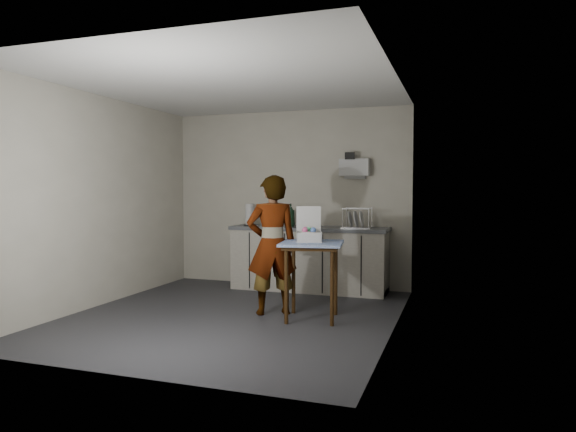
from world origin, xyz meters
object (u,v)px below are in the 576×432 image
(soap_bottle, at_px, (291,215))
(soda_can, at_px, (309,222))
(side_table, at_px, (312,252))
(bakery_box, at_px, (309,234))
(paper_towel, at_px, (250,215))
(dark_bottle, at_px, (289,217))
(standing_man, at_px, (272,245))
(kitchen_counter, at_px, (309,260))
(dish_rack, at_px, (357,223))

(soap_bottle, height_order, soda_can, soap_bottle)
(side_table, relative_size, bakery_box, 2.22)
(side_table, distance_m, soap_bottle, 1.72)
(side_table, height_order, paper_towel, paper_towel)
(paper_towel, relative_size, bakery_box, 0.82)
(dark_bottle, xyz_separation_m, paper_towel, (-0.57, -0.12, 0.02))
(soda_can, relative_size, bakery_box, 0.36)
(bakery_box, bearing_deg, soap_bottle, 97.17)
(standing_man, height_order, soda_can, standing_man)
(paper_towel, bearing_deg, side_table, -47.25)
(kitchen_counter, height_order, dish_rack, dish_rack)
(bakery_box, bearing_deg, dark_bottle, 97.54)
(dark_bottle, height_order, paper_towel, paper_towel)
(soda_can, height_order, bakery_box, bakery_box)
(soap_bottle, distance_m, paper_towel, 0.62)
(dish_rack, bearing_deg, soap_bottle, 179.81)
(soap_bottle, bearing_deg, paper_towel, -176.74)
(side_table, distance_m, standing_man, 0.51)
(side_table, distance_m, paper_towel, 2.04)
(kitchen_counter, xyz_separation_m, soap_bottle, (-0.26, -0.05, 0.65))
(side_table, relative_size, soap_bottle, 2.63)
(side_table, relative_size, paper_towel, 2.70)
(kitchen_counter, distance_m, soda_can, 0.56)
(kitchen_counter, relative_size, side_table, 2.60)
(dish_rack, bearing_deg, side_table, -97.62)
(paper_towel, bearing_deg, kitchen_counter, 5.33)
(soap_bottle, relative_size, paper_towel, 1.03)
(soap_bottle, relative_size, bakery_box, 0.84)
(standing_man, relative_size, soap_bottle, 4.89)
(kitchen_counter, height_order, dark_bottle, dark_bottle)
(dark_bottle, bearing_deg, kitchen_counter, -6.71)
(soap_bottle, xyz_separation_m, paper_towel, (-0.62, -0.04, -0.01))
(standing_man, bearing_deg, dish_rack, -147.03)
(soap_bottle, bearing_deg, bakery_box, -64.59)
(standing_man, xyz_separation_m, soap_bottle, (-0.25, 1.43, 0.27))
(dark_bottle, distance_m, dish_rack, 1.01)
(soap_bottle, bearing_deg, standing_man, -80.21)
(standing_man, distance_m, dark_bottle, 1.56)
(standing_man, distance_m, dish_rack, 1.60)
(soap_bottle, height_order, dish_rack, soap_bottle)
(side_table, height_order, bakery_box, bakery_box)
(kitchen_counter, relative_size, paper_towel, 7.02)
(soda_can, height_order, dark_bottle, dark_bottle)
(standing_man, relative_size, paper_towel, 5.02)
(soap_bottle, relative_size, dark_bottle, 1.22)
(side_table, bearing_deg, standing_man, 161.03)
(soap_bottle, xyz_separation_m, dark_bottle, (-0.05, 0.08, -0.03))
(soda_can, xyz_separation_m, paper_towel, (-0.86, -0.12, 0.08))
(kitchen_counter, relative_size, bakery_box, 5.77)
(kitchen_counter, height_order, paper_towel, paper_towel)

